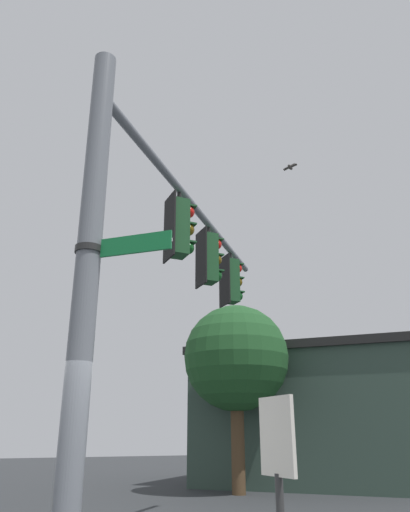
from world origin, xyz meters
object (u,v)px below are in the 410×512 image
object	(u,v)px
traffic_light_mid_outer	(232,281)
traffic_light_nearest_pole	(180,228)
street_name_sign	(108,248)
historical_marker	(279,473)
traffic_light_mid_inner	(210,259)
bird_flying	(290,167)

from	to	relation	value
traffic_light_mid_outer	traffic_light_nearest_pole	bearing A→B (deg)	-42.86
street_name_sign	historical_marker	size ratio (longest dim) A/B	0.44
historical_marker	traffic_light_nearest_pole	bearing A→B (deg)	178.76
traffic_light_mid_inner	bird_flying	xyz separation A→B (m)	(-0.11, 2.26, 2.78)
traffic_light_mid_inner	street_name_sign	size ratio (longest dim) A/B	1.39
bird_flying	historical_marker	distance (m)	8.64
traffic_light_mid_outer	bird_flying	xyz separation A→B (m)	(1.13, 1.11, 2.78)
traffic_light_nearest_pole	historical_marker	size ratio (longest dim) A/B	0.62
traffic_light_mid_inner	historical_marker	xyz separation A→B (m)	(4.26, -1.22, -3.81)
traffic_light_mid_outer	historical_marker	world-z (taller)	traffic_light_mid_outer
traffic_light_mid_inner	street_name_sign	world-z (taller)	traffic_light_mid_inner
traffic_light_mid_inner	traffic_light_mid_outer	bearing A→B (deg)	137.14
traffic_light_nearest_pole	historical_marker	xyz separation A→B (m)	(3.02, -0.07, -3.81)
traffic_light_nearest_pole	traffic_light_mid_inner	size ratio (longest dim) A/B	1.00
traffic_light_mid_inner	bird_flying	world-z (taller)	bird_flying
historical_marker	traffic_light_mid_outer	bearing A→B (deg)	156.73
historical_marker	bird_flying	bearing A→B (deg)	141.56
traffic_light_nearest_pole	bird_flying	bearing A→B (deg)	111.66
street_name_sign	historical_marker	xyz separation A→B (m)	(0.82, 1.66, -2.39)
traffic_light_nearest_pole	traffic_light_mid_outer	bearing A→B (deg)	137.14
traffic_light_nearest_pole	traffic_light_mid_inner	world-z (taller)	same
traffic_light_mid_outer	street_name_sign	distance (m)	6.33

